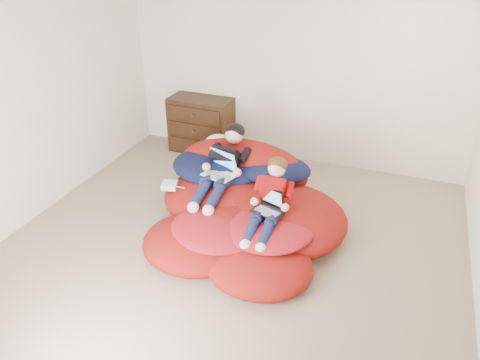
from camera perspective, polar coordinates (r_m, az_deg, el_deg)
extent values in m
cube|color=gray|center=(5.35, -1.19, -9.44)|extent=(5.10, 5.10, 0.25)
cube|color=white|center=(6.88, 6.69, 12.23)|extent=(5.10, 0.02, 2.50)
cube|color=white|center=(2.86, -21.36, -16.25)|extent=(5.10, 0.02, 2.50)
cube|color=white|center=(5.98, -24.45, 7.27)|extent=(0.02, 5.10, 2.50)
cube|color=white|center=(4.26, -1.56, 19.64)|extent=(5.10, 5.10, 0.02)
cube|color=black|center=(7.36, -4.74, 6.70)|extent=(0.98, 0.52, 0.86)
cube|color=black|center=(7.26, -5.50, 4.11)|extent=(0.86, 0.06, 0.21)
cylinder|color=#4C3F26|center=(7.24, -5.57, 4.05)|extent=(0.03, 0.06, 0.03)
cube|color=black|center=(7.16, -5.59, 5.99)|extent=(0.86, 0.06, 0.21)
cylinder|color=#4C3F26|center=(7.14, -5.66, 5.94)|extent=(0.03, 0.06, 0.03)
cube|color=black|center=(7.06, -5.69, 7.93)|extent=(0.86, 0.06, 0.21)
cylinder|color=#4C3F26|center=(7.04, -5.76, 7.88)|extent=(0.03, 0.06, 0.03)
ellipsoid|color=#9D1611|center=(5.77, -2.22, -2.21)|extent=(1.45, 1.30, 0.52)
ellipsoid|color=#9D1611|center=(5.43, 5.21, -4.74)|extent=(1.49, 1.45, 0.54)
ellipsoid|color=#9D1611|center=(5.30, -1.12, -5.81)|extent=(1.39, 1.12, 0.45)
ellipsoid|color=#9D1611|center=(5.15, -5.39, -7.65)|extent=(1.18, 1.09, 0.39)
ellipsoid|color=#9D1611|center=(4.85, 2.37, -10.35)|extent=(1.12, 1.02, 0.37)
ellipsoid|color=#9D1611|center=(6.07, 0.31, 1.46)|extent=(1.74, 0.77, 0.77)
ellipsoid|color=#11173D|center=(5.96, -2.66, 1.72)|extent=(1.20, 0.98, 0.31)
ellipsoid|color=#11173D|center=(5.83, 3.57, 1.53)|extent=(1.05, 0.74, 0.25)
ellipsoid|color=red|center=(5.04, 3.52, -5.69)|extent=(1.00, 1.00, 0.18)
ellipsoid|color=red|center=(5.08, -2.76, -5.85)|extent=(1.04, 0.94, 0.19)
ellipsoid|color=white|center=(6.20, -2.42, 4.32)|extent=(0.44, 0.28, 0.28)
cube|color=black|center=(5.76, -1.33, 2.59)|extent=(0.35, 0.48, 0.44)
sphere|color=#E8B28E|center=(5.80, -0.71, 5.54)|extent=(0.23, 0.23, 0.23)
ellipsoid|color=black|center=(5.81, -0.61, 6.00)|extent=(0.25, 0.24, 0.19)
cylinder|color=#141B3E|center=(5.58, -3.52, 0.05)|extent=(0.17, 0.37, 0.20)
cylinder|color=#141B3E|center=(5.34, -4.91, -1.81)|extent=(0.15, 0.36, 0.23)
sphere|color=white|center=(5.23, -5.74, -3.35)|extent=(0.13, 0.13, 0.13)
cylinder|color=#141B3E|center=(5.51, -1.76, -0.28)|extent=(0.17, 0.37, 0.20)
cylinder|color=#141B3E|center=(5.27, -3.09, -2.18)|extent=(0.15, 0.36, 0.23)
sphere|color=white|center=(5.16, -3.89, -3.74)|extent=(0.13, 0.13, 0.13)
cube|color=#9F0E0E|center=(5.10, 4.13, -1.64)|extent=(0.28, 0.29, 0.43)
sphere|color=#E8B28E|center=(5.04, 4.52, 1.42)|extent=(0.19, 0.19, 0.19)
ellipsoid|color=#4E2E14|center=(5.05, 4.61, 1.88)|extent=(0.22, 0.20, 0.17)
cylinder|color=#141B3E|center=(5.02, 2.41, -4.33)|extent=(0.13, 0.32, 0.18)
cylinder|color=#141B3E|center=(4.82, 1.33, -6.30)|extent=(0.10, 0.30, 0.20)
sphere|color=white|center=(4.72, 0.66, -7.89)|extent=(0.11, 0.11, 0.11)
cylinder|color=#141B3E|center=(4.98, 4.17, -4.68)|extent=(0.13, 0.32, 0.18)
cylinder|color=#141B3E|center=(4.78, 3.16, -6.69)|extent=(0.10, 0.30, 0.20)
sphere|color=white|center=(4.68, 2.52, -8.30)|extent=(0.11, 0.11, 0.11)
cube|color=white|center=(5.52, -2.60, 0.59)|extent=(0.43, 0.36, 0.01)
cube|color=gray|center=(5.51, -2.65, 0.61)|extent=(0.34, 0.23, 0.00)
cube|color=white|center=(5.60, -1.98, 2.50)|extent=(0.37, 0.19, 0.25)
cube|color=#417CDF|center=(5.59, -2.01, 2.49)|extent=(0.32, 0.16, 0.20)
cube|color=black|center=(4.98, 3.35, -3.84)|extent=(0.37, 0.31, 0.01)
cube|color=gray|center=(4.96, 3.31, -3.82)|extent=(0.29, 0.20, 0.00)
cube|color=black|center=(5.02, 3.83, -2.01)|extent=(0.31, 0.15, 0.22)
cube|color=teal|center=(5.01, 3.81, -2.04)|extent=(0.27, 0.12, 0.18)
cube|color=white|center=(5.70, -8.58, -0.63)|extent=(0.22, 0.22, 0.07)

